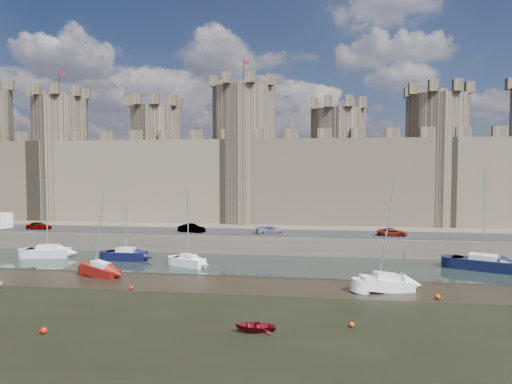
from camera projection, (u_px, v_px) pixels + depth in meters
ground at (105, 333)px, 32.46m from camera, size 160.00×160.00×0.00m
seaweed_patch at (57, 370)px, 26.53m from camera, size 70.00×34.00×0.01m
water_channel at (196, 263)px, 56.20m from camera, size 160.00×12.00×0.08m
quay at (244, 220)px, 91.74m from camera, size 160.00×60.00×2.50m
road at (214, 232)px, 65.96m from camera, size 160.00×7.00×0.10m
castle at (229, 169)px, 79.41m from camera, size 108.50×11.00×29.00m
car_0 at (39, 226)px, 68.07m from camera, size 3.73×1.66×1.25m
car_1 at (192, 228)px, 65.08m from camera, size 4.12×2.22×1.29m
car_2 at (270, 230)px, 63.89m from camera, size 4.26×2.76×1.15m
car_3 at (392, 232)px, 61.59m from camera, size 4.09×2.12×1.10m
sailboat_0 at (48, 252)px, 59.69m from camera, size 5.74×2.99×10.23m
sailboat_1 at (126, 255)px, 57.69m from camera, size 5.11×2.13×10.11m
sailboat_2 at (188, 261)px, 54.15m from camera, size 4.50×3.18×9.06m
sailboat_3 at (483, 263)px, 52.16m from camera, size 6.95×5.01×11.38m
sailboat_4 at (101, 270)px, 49.40m from camera, size 4.60×2.90×10.05m
sailboat_5 at (386, 283)px, 43.54m from camera, size 5.35×3.19×10.82m
dinghy_4 at (255, 327)px, 32.74m from camera, size 3.46×2.93×0.61m
buoy_1 at (131, 288)px, 43.98m from camera, size 0.42×0.42×0.42m
buoy_3 at (438, 297)px, 40.76m from camera, size 0.48×0.48×0.48m
buoy_4 at (44, 331)px, 32.26m from camera, size 0.48×0.48×0.48m
buoy_5 at (352, 325)px, 33.59m from camera, size 0.41×0.41×0.41m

